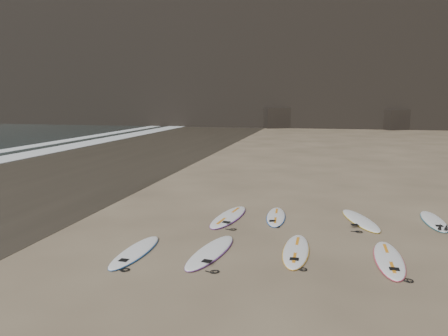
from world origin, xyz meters
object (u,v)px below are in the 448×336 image
object	(u,v)px
surfboard_5	(229,216)
surfboard_2	(296,250)
surfboard_0	(135,251)
surfboard_7	(360,220)
surfboard_3	(389,259)
surfboard_8	(434,221)
surfboard_6	(276,216)
surfboard_1	(211,251)

from	to	relation	value
surfboard_5	surfboard_2	bearing A→B (deg)	-42.61
surfboard_0	surfboard_7	bearing A→B (deg)	37.93
surfboard_2	surfboard_3	bearing A→B (deg)	-2.94
surfboard_7	surfboard_8	size ratio (longest dim) A/B	1.08
surfboard_5	surfboard_6	world-z (taller)	surfboard_5
surfboard_2	surfboard_6	size ratio (longest dim) A/B	1.09
surfboard_0	surfboard_5	xyz separation A→B (m)	(1.50, 3.48, 0.01)
surfboard_3	surfboard_5	world-z (taller)	surfboard_5
surfboard_1	surfboard_0	bearing A→B (deg)	-159.77
surfboard_1	surfboard_8	world-z (taller)	surfboard_1
surfboard_2	surfboard_5	size ratio (longest dim) A/B	0.90
surfboard_7	surfboard_8	distance (m)	2.15
surfboard_8	surfboard_0	bearing A→B (deg)	-150.21
surfboard_8	surfboard_7	bearing A→B (deg)	-169.47
surfboard_1	surfboard_7	xyz separation A→B (m)	(3.65, 3.58, -0.00)
surfboard_7	surfboard_2	bearing A→B (deg)	-136.22
surfboard_2	surfboard_7	xyz separation A→B (m)	(1.70, 3.05, 0.00)
surfboard_2	surfboard_3	size ratio (longest dim) A/B	0.98
surfboard_0	surfboard_3	world-z (taller)	surfboard_3
surfboard_2	surfboard_8	bearing A→B (deg)	42.35
surfboard_6	surfboard_8	distance (m)	4.62
surfboard_3	surfboard_5	size ratio (longest dim) A/B	0.92
surfboard_0	surfboard_8	xyz separation A→B (m)	(7.49, 4.37, -0.00)
surfboard_6	surfboard_5	bearing A→B (deg)	-169.66
surfboard_0	surfboard_1	xyz separation A→B (m)	(1.73, 0.38, 0.00)
surfboard_0	surfboard_1	distance (m)	1.77
surfboard_0	surfboard_2	distance (m)	3.80
surfboard_5	surfboard_6	xyz separation A→B (m)	(1.40, 0.35, -0.01)
surfboard_5	surfboard_7	size ratio (longest dim) A/B	1.08
surfboard_0	surfboard_5	size ratio (longest dim) A/B	0.88
surfboard_1	surfboard_6	world-z (taller)	surfboard_1
surfboard_1	surfboard_5	size ratio (longest dim) A/B	0.94
surfboard_2	surfboard_7	world-z (taller)	surfboard_7
surfboard_2	surfboard_8	size ratio (longest dim) A/B	1.05
surfboard_2	surfboard_6	xyz separation A→B (m)	(-0.78, 2.92, -0.00)
surfboard_6	surfboard_7	bearing A→B (deg)	-0.83
surfboard_8	surfboard_5	bearing A→B (deg)	-171.97
surfboard_0	surfboard_8	world-z (taller)	surfboard_0
surfboard_1	surfboard_5	distance (m)	3.10
surfboard_3	surfboard_5	bearing A→B (deg)	148.71
surfboard_2	surfboard_8	xyz separation A→B (m)	(3.80, 3.46, -0.00)
surfboard_1	surfboard_7	size ratio (longest dim) A/B	1.02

